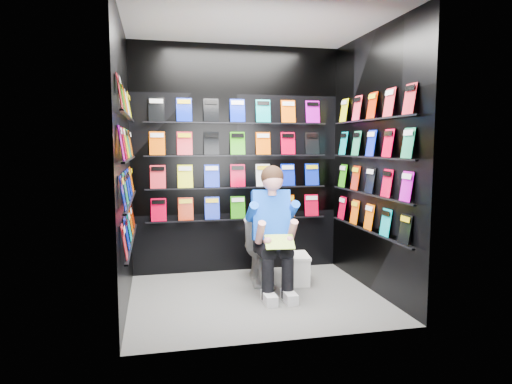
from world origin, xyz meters
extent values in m
plane|color=slate|center=(0.00, 0.00, 0.00)|extent=(2.40, 2.40, 0.00)
plane|color=white|center=(0.00, 0.00, 2.60)|extent=(2.40, 2.40, 0.00)
cube|color=black|center=(0.00, 1.00, 1.30)|extent=(2.40, 0.04, 2.60)
cube|color=black|center=(0.00, -1.00, 1.30)|extent=(2.40, 0.04, 2.60)
cube|color=black|center=(-1.20, 0.00, 1.30)|extent=(0.04, 2.00, 2.60)
cube|color=black|center=(1.20, 0.00, 1.30)|extent=(0.04, 2.00, 2.60)
imported|color=white|center=(0.18, 0.54, 0.37)|extent=(0.50, 0.79, 0.73)
cube|color=silver|center=(0.54, 0.37, 0.14)|extent=(0.26, 0.40, 0.28)
cube|color=silver|center=(0.54, 0.37, 0.29)|extent=(0.28, 0.42, 0.03)
cube|color=green|center=(0.18, -0.19, 0.58)|extent=(0.28, 0.19, 0.11)
camera|label=1|loc=(-0.93, -4.19, 1.48)|focal=32.00mm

